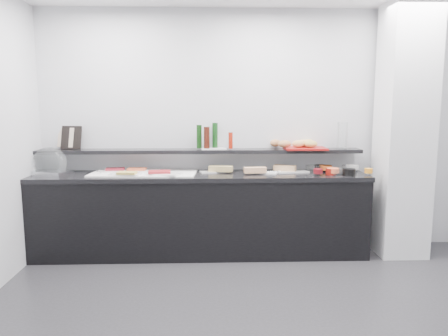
{
  "coord_description": "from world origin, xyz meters",
  "views": [
    {
      "loc": [
        -0.61,
        -2.98,
        1.66
      ],
      "look_at": [
        -0.45,
        1.45,
        1.0
      ],
      "focal_mm": 35.0,
      "sensor_mm": 36.0,
      "label": 1
    }
  ],
  "objects_px": {
    "cloche_base": "(51,172)",
    "carafe": "(342,136)",
    "sandwich_plate_mid": "(264,173)",
    "bread_tray": "(305,148)",
    "condiment_tray": "(213,149)",
    "framed_print": "(71,138)"
  },
  "relations": [
    {
      "from": "condiment_tray",
      "to": "framed_print",
      "type": "bearing_deg",
      "value": 170.85
    },
    {
      "from": "condiment_tray",
      "to": "bread_tray",
      "type": "height_order",
      "value": "bread_tray"
    },
    {
      "from": "cloche_base",
      "to": "bread_tray",
      "type": "relative_size",
      "value": 0.86
    },
    {
      "from": "framed_print",
      "to": "bread_tray",
      "type": "height_order",
      "value": "framed_print"
    },
    {
      "from": "sandwich_plate_mid",
      "to": "condiment_tray",
      "type": "distance_m",
      "value": 0.63
    },
    {
      "from": "bread_tray",
      "to": "carafe",
      "type": "distance_m",
      "value": 0.44
    },
    {
      "from": "framed_print",
      "to": "cloche_base",
      "type": "bearing_deg",
      "value": -113.45
    },
    {
      "from": "cloche_base",
      "to": "condiment_tray",
      "type": "bearing_deg",
      "value": 24.01
    },
    {
      "from": "cloche_base",
      "to": "framed_print",
      "type": "relative_size",
      "value": 1.5
    },
    {
      "from": "condiment_tray",
      "to": "carafe",
      "type": "bearing_deg",
      "value": -8.2
    },
    {
      "from": "sandwich_plate_mid",
      "to": "bread_tray",
      "type": "height_order",
      "value": "bread_tray"
    },
    {
      "from": "cloche_base",
      "to": "carafe",
      "type": "bearing_deg",
      "value": 21.27
    },
    {
      "from": "cloche_base",
      "to": "carafe",
      "type": "xyz_separation_m",
      "value": [
        3.21,
        0.13,
        0.38
      ]
    },
    {
      "from": "cloche_base",
      "to": "bread_tray",
      "type": "height_order",
      "value": "bread_tray"
    },
    {
      "from": "condiment_tray",
      "to": "sandwich_plate_mid",
      "type": "bearing_deg",
      "value": -25.86
    },
    {
      "from": "cloche_base",
      "to": "carafe",
      "type": "relative_size",
      "value": 1.3
    },
    {
      "from": "sandwich_plate_mid",
      "to": "carafe",
      "type": "xyz_separation_m",
      "value": [
        0.9,
        0.16,
        0.39
      ]
    },
    {
      "from": "cloche_base",
      "to": "sandwich_plate_mid",
      "type": "distance_m",
      "value": 2.3
    },
    {
      "from": "bread_tray",
      "to": "framed_print",
      "type": "bearing_deg",
      "value": 178.44
    },
    {
      "from": "framed_print",
      "to": "condiment_tray",
      "type": "distance_m",
      "value": 1.59
    },
    {
      "from": "bread_tray",
      "to": "carafe",
      "type": "bearing_deg",
      "value": 3.95
    },
    {
      "from": "cloche_base",
      "to": "bread_tray",
      "type": "xyz_separation_m",
      "value": [
        2.78,
        0.1,
        0.24
      ]
    }
  ]
}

